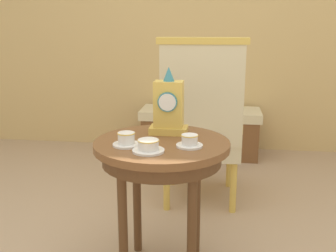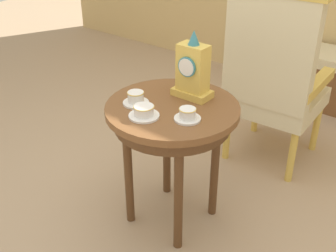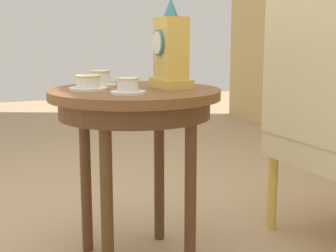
# 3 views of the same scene
# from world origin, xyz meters

# --- Properties ---
(wall_back) EXTENTS (6.00, 0.10, 2.80)m
(wall_back) POSITION_xyz_m (0.00, 2.25, 1.40)
(wall_back) COLOR tan
(wall_back) RESTS_ON ground
(side_table) EXTENTS (0.65, 0.65, 0.68)m
(side_table) POSITION_xyz_m (0.05, 0.07, 0.60)
(side_table) COLOR brown
(side_table) RESTS_ON ground
(teacup_left) EXTENTS (0.13, 0.13, 0.06)m
(teacup_left) POSITION_xyz_m (-0.10, -0.02, 0.71)
(teacup_left) COLOR white
(teacup_left) RESTS_ON side_table
(teacup_right) EXTENTS (0.14, 0.14, 0.06)m
(teacup_right) POSITION_xyz_m (0.02, -0.10, 0.71)
(teacup_right) COLOR white
(teacup_right) RESTS_ON side_table
(teacup_center) EXTENTS (0.12, 0.12, 0.06)m
(teacup_center) POSITION_xyz_m (0.19, -0.00, 0.71)
(teacup_center) COLOR white
(teacup_center) RESTS_ON side_table
(mantel_clock) EXTENTS (0.19, 0.11, 0.34)m
(mantel_clock) POSITION_xyz_m (0.07, 0.21, 0.82)
(mantel_clock) COLOR gold
(mantel_clock) RESTS_ON side_table
(armchair) EXTENTS (0.57, 0.55, 1.14)m
(armchair) POSITION_xyz_m (0.20, 0.88, 0.59)
(armchair) COLOR beige
(armchair) RESTS_ON ground
(window_bench) EXTENTS (1.10, 0.40, 0.44)m
(window_bench) POSITION_xyz_m (0.14, 1.95, 0.22)
(window_bench) COLOR beige
(window_bench) RESTS_ON ground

